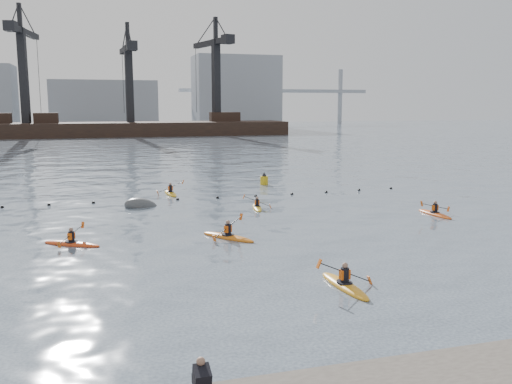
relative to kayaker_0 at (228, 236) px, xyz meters
The scene contains 12 objects.
ground 10.04m from the kayaker_0, 83.58° to the right, with size 400.00×400.00×0.00m, color #363F4F.
float_line 12.57m from the kayaker_0, 87.16° to the left, with size 33.24×0.73×0.24m.
barge_pier 100.04m from the kayaker_0, 89.48° to the left, with size 72.00×19.30×29.50m.
skyline 140.63m from the kayaker_0, 88.63° to the left, with size 141.00×28.00×22.00m.
kayaker_0 is the anchor object (origin of this frame).
kayaker_1 9.23m from the kayaker_0, 74.22° to the right, with size 2.43×3.52×1.36m.
kayaker_2 7.93m from the kayaker_0, behind, with size 3.04×2.26×1.11m.
kayaker_3 8.54m from the kayaker_0, 63.15° to the left, with size 1.94×2.87×1.08m.
kayaker_4 14.33m from the kayaker_0, ahead, with size 2.20×3.27×1.09m.
kayaker_5 15.29m from the kayaker_0, 93.87° to the left, with size 2.22×3.25×1.20m.
mooring_buoy 11.15m from the kayaker_0, 109.33° to the left, with size 2.34×1.38×1.17m, color #3A3C3F.
nav_buoy 19.71m from the kayaker_0, 67.23° to the left, with size 0.69×0.69×1.26m.
Camera 1 is at (-7.56, -17.20, 6.96)m, focal length 38.00 mm.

